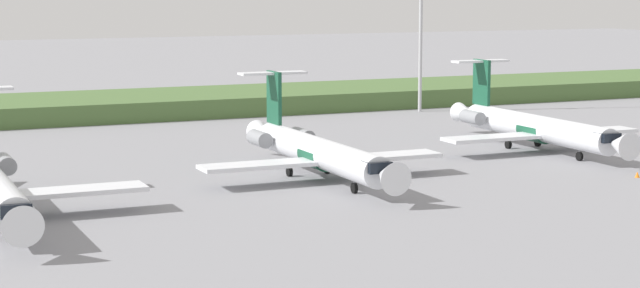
{
  "coord_description": "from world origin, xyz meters",
  "views": [
    {
      "loc": [
        -39.87,
        -81.1,
        17.39
      ],
      "look_at": [
        0.0,
        9.25,
        3.0
      ],
      "focal_mm": 61.22,
      "sensor_mm": 36.0,
      "label": 1
    }
  ],
  "objects": [
    {
      "name": "regional_jet_third",
      "position": [
        27.36,
        14.95,
        2.54
      ],
      "size": [
        22.81,
        31.0,
        9.0
      ],
      "color": "silver",
      "rests_on": "ground"
    },
    {
      "name": "antenna_mast",
      "position": [
        33.79,
        51.4,
        11.53
      ],
      "size": [
        4.4,
        0.5,
        27.98
      ],
      "color": "#B2B2B7",
      "rests_on": "ground"
    },
    {
      "name": "safety_cone_front_marker",
      "position": [
        26.28,
        -3.07,
        0.28
      ],
      "size": [
        0.44,
        0.44,
        0.55
      ],
      "primitive_type": "cone",
      "color": "orange",
      "rests_on": "ground"
    },
    {
      "name": "grass_berm",
      "position": [
        0.0,
        64.07,
        1.3
      ],
      "size": [
        320.0,
        20.0,
        2.59
      ],
      "primitive_type": "cube",
      "color": "#4C6B38",
      "rests_on": "ground"
    },
    {
      "name": "ground_plane",
      "position": [
        0.0,
        30.0,
        0.0
      ],
      "size": [
        500.0,
        500.0,
        0.0
      ],
      "primitive_type": "plane",
      "color": "gray"
    },
    {
      "name": "regional_jet_second",
      "position": [
        -0.7,
        8.51,
        2.54
      ],
      "size": [
        22.81,
        31.0,
        9.0
      ],
      "color": "silver",
      "rests_on": "ground"
    }
  ]
}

